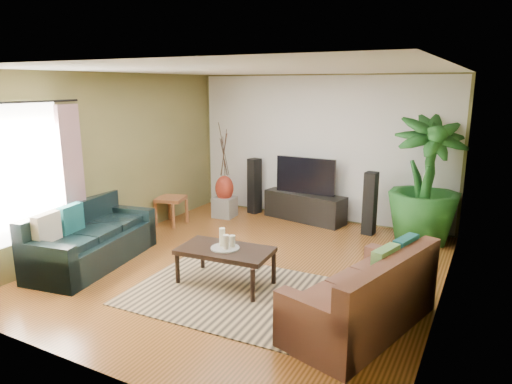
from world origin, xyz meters
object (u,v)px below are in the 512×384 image
Objects in this scene: sofa_left at (93,235)px; side_table at (171,211)px; vase at (224,188)px; potted_plant at (426,180)px; speaker_right at (370,203)px; coffee_table at (225,266)px; speaker_left at (254,186)px; sofa_right at (362,290)px; tv_stand at (305,207)px; pedestal at (225,207)px; television at (306,176)px.

sofa_left is 3.89× the size of side_table.
potted_plant is at bearing 4.89° from vase.
side_table is at bearing -156.02° from speaker_right.
speaker_left is at bearing 107.01° from coffee_table.
sofa_right is at bearing -25.93° from side_table.
vase is (-1.46, -0.52, 0.30)m from tv_stand.
sofa_left is 2.94m from pedestal.
speaker_left is 2.38m from speaker_right.
vase is at bearing -17.32° from sofa_left.
sofa_right is 4.57m from speaker_left.
speaker_right reaches higher than vase.
potted_plant is 4.13× the size of vase.
coffee_table is at bearing -91.27° from sofa_left.
speaker_left reaches higher than coffee_table.
pedestal is (0.41, 2.90, -0.23)m from sofa_left.
vase is (-0.38, -0.52, 0.02)m from speaker_left.
sofa_right is 3.92m from tv_stand.
potted_plant reaches higher than coffee_table.
television reaches higher than pedestal.
vase is (-2.74, -0.27, 0.02)m from speaker_right.
speaker_right is at bearing -151.65° from sofa_right.
side_table reaches higher than pedestal.
tv_stand is at bearing 16.71° from speaker_left.
sofa_left is 2.05m from side_table.
sofa_left is 5.11× the size of pedestal.
sofa_left is 3.51m from speaker_left.
tv_stand is at bearing 0.00° from television.
vase is at bearing 0.00° from pedestal.
potted_plant is 5.29× the size of pedestal.
potted_plant reaches higher than side_table.
pedestal is (-1.46, -0.52, -0.67)m from television.
sofa_left is 2.93m from vase.
pedestal is 0.78× the size of vase.
speaker_right reaches higher than sofa_right.
coffee_table is at bearing -123.99° from potted_plant.
tv_stand is 0.60m from television.
side_table is (-2.25, 1.74, 0.01)m from coffee_table.
potted_plant reaches higher than sofa_left.
potted_plant reaches higher than sofa_right.
sofa_right is 4.53m from side_table.
side_table is (-0.20, 2.03, -0.17)m from sofa_left.
speaker_right is 2.78m from pedestal.
television is 1.12m from speaker_left.
vase is at bearing -160.40° from television.
pedestal is at bearing -149.95° from tv_stand.
pedestal is (-1.63, 2.61, -0.05)m from coffee_table.
sofa_right is 4.49m from pedestal.
television is 0.56× the size of potted_plant.
potted_plant is at bearing 15.62° from side_table.
tv_stand is at bearing -37.94° from sofa_left.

